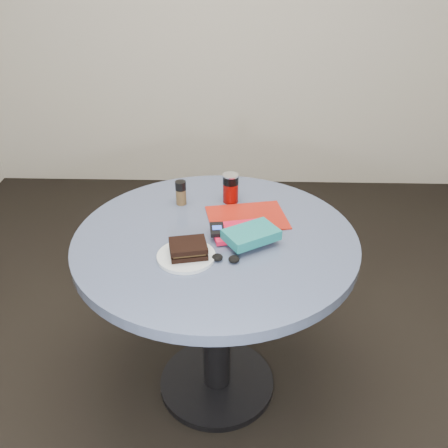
{
  "coord_description": "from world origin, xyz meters",
  "views": [
    {
      "loc": [
        0.07,
        -1.48,
        1.68
      ],
      "look_at": [
        0.03,
        0.0,
        0.8
      ],
      "focal_mm": 40.0,
      "sensor_mm": 36.0,
      "label": 1
    }
  ],
  "objects_px": {
    "plate": "(186,256)",
    "soda_can": "(231,188)",
    "magazine": "(247,218)",
    "mp3_player": "(217,229)",
    "pepper_grinder": "(181,193)",
    "headphones": "(226,258)",
    "sandwich": "(188,249)",
    "red_book": "(241,231)",
    "novel": "(251,235)",
    "table": "(216,274)"
  },
  "relations": [
    {
      "from": "red_book",
      "to": "table",
      "type": "bearing_deg",
      "value": 175.09
    },
    {
      "from": "table",
      "to": "magazine",
      "type": "height_order",
      "value": "magazine"
    },
    {
      "from": "table",
      "to": "headphones",
      "type": "distance_m",
      "value": 0.23
    },
    {
      "from": "sandwich",
      "to": "novel",
      "type": "bearing_deg",
      "value": 22.03
    },
    {
      "from": "pepper_grinder",
      "to": "plate",
      "type": "bearing_deg",
      "value": -81.69
    },
    {
      "from": "red_book",
      "to": "mp3_player",
      "type": "bearing_deg",
      "value": 176.42
    },
    {
      "from": "mp3_player",
      "to": "pepper_grinder",
      "type": "bearing_deg",
      "value": 122.39
    },
    {
      "from": "sandwich",
      "to": "mp3_player",
      "type": "distance_m",
      "value": 0.16
    },
    {
      "from": "plate",
      "to": "pepper_grinder",
      "type": "xyz_separation_m",
      "value": [
        -0.05,
        0.37,
        0.04
      ]
    },
    {
      "from": "sandwich",
      "to": "novel",
      "type": "xyz_separation_m",
      "value": [
        0.21,
        0.08,
        0.01
      ]
    },
    {
      "from": "table",
      "to": "soda_can",
      "type": "height_order",
      "value": "soda_can"
    },
    {
      "from": "sandwich",
      "to": "table",
      "type": "bearing_deg",
      "value": 57.94
    },
    {
      "from": "plate",
      "to": "pepper_grinder",
      "type": "distance_m",
      "value": 0.38
    },
    {
      "from": "pepper_grinder",
      "to": "magazine",
      "type": "relative_size",
      "value": 0.34
    },
    {
      "from": "table",
      "to": "soda_can",
      "type": "distance_m",
      "value": 0.35
    },
    {
      "from": "novel",
      "to": "headphones",
      "type": "bearing_deg",
      "value": -161.25
    },
    {
      "from": "novel",
      "to": "headphones",
      "type": "relative_size",
      "value": 1.82
    },
    {
      "from": "headphones",
      "to": "soda_can",
      "type": "bearing_deg",
      "value": 88.84
    },
    {
      "from": "pepper_grinder",
      "to": "mp3_player",
      "type": "relative_size",
      "value": 1.09
    },
    {
      "from": "sandwich",
      "to": "red_book",
      "type": "bearing_deg",
      "value": 40.09
    },
    {
      "from": "soda_can",
      "to": "novel",
      "type": "relative_size",
      "value": 0.66
    },
    {
      "from": "plate",
      "to": "mp3_player",
      "type": "distance_m",
      "value": 0.17
    },
    {
      "from": "table",
      "to": "sandwich",
      "type": "bearing_deg",
      "value": -122.06
    },
    {
      "from": "soda_can",
      "to": "pepper_grinder",
      "type": "xyz_separation_m",
      "value": [
        -0.19,
        -0.03,
        -0.01
      ]
    },
    {
      "from": "table",
      "to": "novel",
      "type": "bearing_deg",
      "value": -21.54
    },
    {
      "from": "pepper_grinder",
      "to": "novel",
      "type": "relative_size",
      "value": 0.55
    },
    {
      "from": "sandwich",
      "to": "headphones",
      "type": "height_order",
      "value": "sandwich"
    },
    {
      "from": "plate",
      "to": "sandwich",
      "type": "relative_size",
      "value": 1.4
    },
    {
      "from": "plate",
      "to": "soda_can",
      "type": "height_order",
      "value": "soda_can"
    },
    {
      "from": "pepper_grinder",
      "to": "mp3_player",
      "type": "xyz_separation_m",
      "value": [
        0.15,
        -0.24,
        -0.02
      ]
    },
    {
      "from": "red_book",
      "to": "mp3_player",
      "type": "distance_m",
      "value": 0.09
    },
    {
      "from": "pepper_grinder",
      "to": "headphones",
      "type": "relative_size",
      "value": 1.0
    },
    {
      "from": "sandwich",
      "to": "pepper_grinder",
      "type": "xyz_separation_m",
      "value": [
        -0.06,
        0.37,
        0.02
      ]
    },
    {
      "from": "red_book",
      "to": "sandwich",
      "type": "bearing_deg",
      "value": -152.63
    },
    {
      "from": "pepper_grinder",
      "to": "headphones",
      "type": "bearing_deg",
      "value": -64.52
    },
    {
      "from": "sandwich",
      "to": "mp3_player",
      "type": "xyz_separation_m",
      "value": [
        0.09,
        0.13,
        -0.0
      ]
    },
    {
      "from": "plate",
      "to": "novel",
      "type": "xyz_separation_m",
      "value": [
        0.21,
        0.09,
        0.03
      ]
    },
    {
      "from": "plate",
      "to": "soda_can",
      "type": "distance_m",
      "value": 0.42
    },
    {
      "from": "table",
      "to": "plate",
      "type": "height_order",
      "value": "plate"
    },
    {
      "from": "plate",
      "to": "headphones",
      "type": "distance_m",
      "value": 0.13
    },
    {
      "from": "plate",
      "to": "sandwich",
      "type": "height_order",
      "value": "sandwich"
    },
    {
      "from": "soda_can",
      "to": "red_book",
      "type": "height_order",
      "value": "soda_can"
    },
    {
      "from": "headphones",
      "to": "sandwich",
      "type": "bearing_deg",
      "value": 171.31
    },
    {
      "from": "soda_can",
      "to": "magazine",
      "type": "relative_size",
      "value": 0.4
    },
    {
      "from": "soda_can",
      "to": "plate",
      "type": "bearing_deg",
      "value": -109.12
    },
    {
      "from": "plate",
      "to": "sandwich",
      "type": "bearing_deg",
      "value": 34.19
    },
    {
      "from": "table",
      "to": "sandwich",
      "type": "height_order",
      "value": "sandwich"
    },
    {
      "from": "plate",
      "to": "mp3_player",
      "type": "xyz_separation_m",
      "value": [
        0.1,
        0.14,
        0.02
      ]
    },
    {
      "from": "magazine",
      "to": "mp3_player",
      "type": "xyz_separation_m",
      "value": [
        -0.11,
        -0.13,
        0.03
      ]
    },
    {
      "from": "table",
      "to": "headphones",
      "type": "relative_size",
      "value": 10.36
    }
  ]
}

